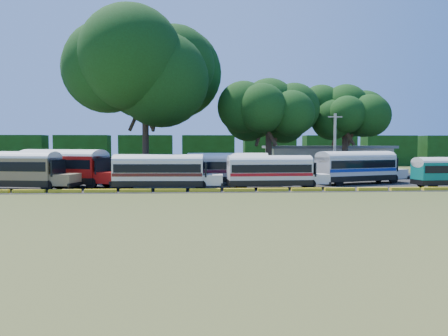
{
  "coord_description": "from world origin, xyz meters",
  "views": [
    {
      "loc": [
        -2.18,
        -36.99,
        4.09
      ],
      "look_at": [
        0.48,
        6.0,
        1.83
      ],
      "focal_mm": 35.0,
      "sensor_mm": 36.0,
      "label": 1
    }
  ],
  "objects": [
    {
      "name": "bus_cream_west",
      "position": [
        -5.45,
        3.07,
        1.85
      ],
      "size": [
        10.04,
        2.92,
        3.27
      ],
      "rotation": [
        0.0,
        0.0,
        -0.05
      ],
      "color": "black",
      "rests_on": "ground"
    },
    {
      "name": "curb",
      "position": [
        -0.0,
        1.0,
        0.15
      ],
      "size": [
        53.7,
        0.45,
        0.3
      ],
      "color": "yellow",
      "rests_on": "ground"
    },
    {
      "name": "tree_east",
      "position": [
        17.89,
        21.14,
        9.12
      ],
      "size": [
        8.48,
        8.48,
        12.3
      ],
      "color": "#34241A",
      "rests_on": "ground"
    },
    {
      "name": "tree_center",
      "position": [
        7.02,
        18.56,
        9.0
      ],
      "size": [
        9.73,
        9.73,
        12.61
      ],
      "color": "#34241A",
      "rests_on": "ground"
    },
    {
      "name": "utility_pole",
      "position": [
        13.42,
        11.61,
        3.94
      ],
      "size": [
        1.6,
        0.3,
        7.67
      ],
      "color": "gray",
      "rests_on": "ground"
    },
    {
      "name": "ground",
      "position": [
        0.0,
        0.0,
        0.0
      ],
      "size": [
        160.0,
        160.0,
        0.0
      ],
      "primitive_type": "plane",
      "color": "#304316",
      "rests_on": "ground"
    },
    {
      "name": "terminal_building",
      "position": [
        18.0,
        30.0,
        2.03
      ],
      "size": [
        19.0,
        9.0,
        4.0
      ],
      "color": "silver",
      "rests_on": "ground"
    },
    {
      "name": "tree_west",
      "position": [
        -8.53,
        17.6,
        12.97
      ],
      "size": [
        15.37,
        15.37,
        18.63
      ],
      "color": "#34241A",
      "rests_on": "ground"
    },
    {
      "name": "bus_beige",
      "position": [
        -18.96,
        3.76,
        2.03
      ],
      "size": [
        11.07,
        4.62,
        3.54
      ],
      "rotation": [
        0.0,
        0.0,
        -0.19
      ],
      "color": "black",
      "rests_on": "ground"
    },
    {
      "name": "bus_white_red",
      "position": [
        4.8,
        3.53,
        1.77
      ],
      "size": [
        9.65,
        2.85,
        3.14
      ],
      "rotation": [
        0.0,
        0.0,
        0.05
      ],
      "color": "black",
      "rests_on": "ground"
    },
    {
      "name": "bus_cream_east",
      "position": [
        1.16,
        7.59,
        1.87
      ],
      "size": [
        10.23,
        3.42,
        3.3
      ],
      "rotation": [
        0.0,
        0.0,
        -0.09
      ],
      "color": "black",
      "rests_on": "ground"
    },
    {
      "name": "treeline_backdrop",
      "position": [
        0.0,
        48.0,
        3.0
      ],
      "size": [
        130.0,
        4.0,
        6.0
      ],
      "color": "black",
      "rests_on": "ground"
    },
    {
      "name": "bus_white_blue",
      "position": [
        14.68,
        7.82,
        1.96
      ],
      "size": [
        10.78,
        5.93,
        3.46
      ],
      "rotation": [
        0.0,
        0.0,
        0.34
      ],
      "color": "black",
      "rests_on": "ground"
    },
    {
      "name": "asphalt_strip",
      "position": [
        1.0,
        12.0,
        0.01
      ],
      "size": [
        64.0,
        24.0,
        0.02
      ],
      "primitive_type": "cube",
      "color": "black",
      "rests_on": "ground"
    },
    {
      "name": "bus_red",
      "position": [
        -15.18,
        6.8,
        2.11
      ],
      "size": [
        11.31,
        7.2,
        3.68
      ],
      "rotation": [
        0.0,
        0.0,
        -0.43
      ],
      "color": "black",
      "rests_on": "ground"
    }
  ]
}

